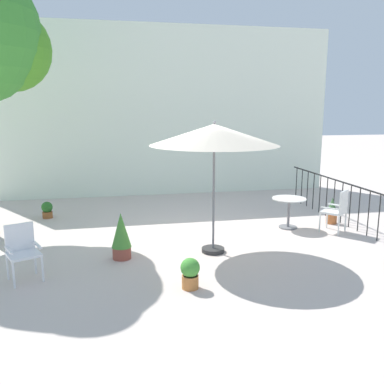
% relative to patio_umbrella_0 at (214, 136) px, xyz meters
% --- Properties ---
extents(ground_plane, '(60.00, 60.00, 0.00)m').
position_rel_patio_umbrella_0_xyz_m(ground_plane, '(-0.12, 1.03, -2.24)').
color(ground_plane, beige).
extents(villa_facade, '(10.75, 0.30, 5.23)m').
position_rel_patio_umbrella_0_xyz_m(villa_facade, '(-0.12, 5.77, 0.38)').
color(villa_facade, white).
rests_on(villa_facade, ground).
extents(terrace_railing, '(0.03, 6.01, 1.01)m').
position_rel_patio_umbrella_0_xyz_m(terrace_railing, '(3.54, 1.03, -1.56)').
color(terrace_railing, black).
rests_on(terrace_railing, ground).
extents(patio_umbrella_0, '(2.40, 2.40, 2.51)m').
position_rel_patio_umbrella_0_xyz_m(patio_umbrella_0, '(0.00, 0.00, 0.00)').
color(patio_umbrella_0, '#2D2D2D').
rests_on(patio_umbrella_0, ground).
extents(cafe_table_0, '(0.77, 0.77, 0.71)m').
position_rel_patio_umbrella_0_xyz_m(cafe_table_0, '(2.12, 1.25, -1.75)').
color(cafe_table_0, silver).
rests_on(cafe_table_0, ground).
extents(patio_chair_0, '(0.61, 0.60, 0.91)m').
position_rel_patio_umbrella_0_xyz_m(patio_chair_0, '(-3.34, -0.64, -1.72)').
color(patio_chair_0, white).
rests_on(patio_chair_0, ground).
extents(patio_chair_1, '(0.65, 0.65, 0.97)m').
position_rel_patio_umbrella_0_xyz_m(patio_chair_1, '(3.01, 0.68, -1.69)').
color(patio_chair_1, white).
rests_on(patio_chair_1, ground).
extents(potted_plant_1, '(0.30, 0.30, 0.49)m').
position_rel_patio_umbrella_0_xyz_m(potted_plant_1, '(-0.76, -1.54, -1.98)').
color(potted_plant_1, '#C0753B').
rests_on(potted_plant_1, ground).
extents(potted_plant_2, '(0.28, 0.28, 0.42)m').
position_rel_patio_umbrella_0_xyz_m(potted_plant_2, '(-3.48, 3.29, -2.03)').
color(potted_plant_2, brown).
rests_on(potted_plant_2, ground).
extents(potted_plant_3, '(0.36, 0.36, 0.87)m').
position_rel_patio_umbrella_0_xyz_m(potted_plant_3, '(-1.74, -0.01, -1.80)').
color(potted_plant_3, brown).
rests_on(potted_plant_3, ground).
extents(potted_plant_4, '(0.25, 0.25, 0.64)m').
position_rel_patio_umbrella_0_xyz_m(potted_plant_4, '(3.30, 1.39, -1.92)').
color(potted_plant_4, '#B66232').
rests_on(potted_plant_4, ground).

